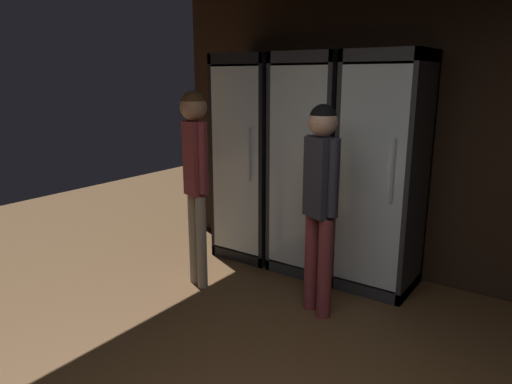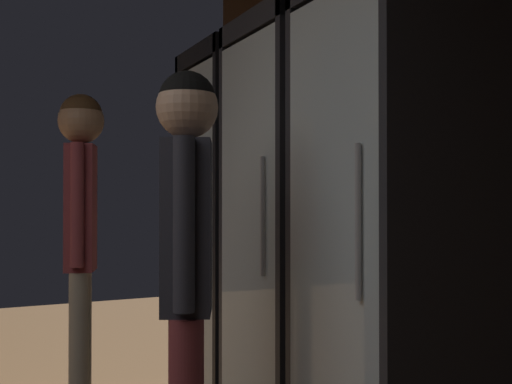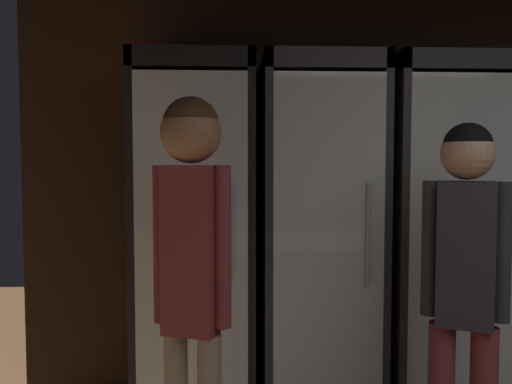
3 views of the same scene
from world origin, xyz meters
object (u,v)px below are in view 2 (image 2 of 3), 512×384
(shopper_near, at_px, (81,210))
(shopper_far, at_px, (187,253))
(cooler_far_left, at_px, (250,233))
(cooler_left, at_px, (312,241))
(cooler_center, at_px, (408,254))

(shopper_near, xyz_separation_m, shopper_far, (1.11, 0.16, -0.13))
(cooler_far_left, xyz_separation_m, shopper_far, (1.16, -0.80, 0.01))
(cooler_left, relative_size, shopper_near, 1.19)
(shopper_far, bearing_deg, cooler_left, 121.11)
(cooler_left, bearing_deg, cooler_far_left, 179.90)
(cooler_left, xyz_separation_m, shopper_far, (0.48, -0.80, 0.01))
(cooler_far_left, bearing_deg, cooler_center, 0.03)
(shopper_near, height_order, shopper_far, shopper_near)
(cooler_left, height_order, shopper_near, cooler_left)
(cooler_far_left, height_order, cooler_left, same)
(cooler_left, distance_m, cooler_center, 0.68)
(cooler_far_left, height_order, shopper_far, cooler_far_left)
(cooler_center, xyz_separation_m, shopper_near, (-1.31, -0.96, 0.15))
(cooler_center, bearing_deg, cooler_left, -179.83)
(shopper_near, bearing_deg, shopper_far, 8.21)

